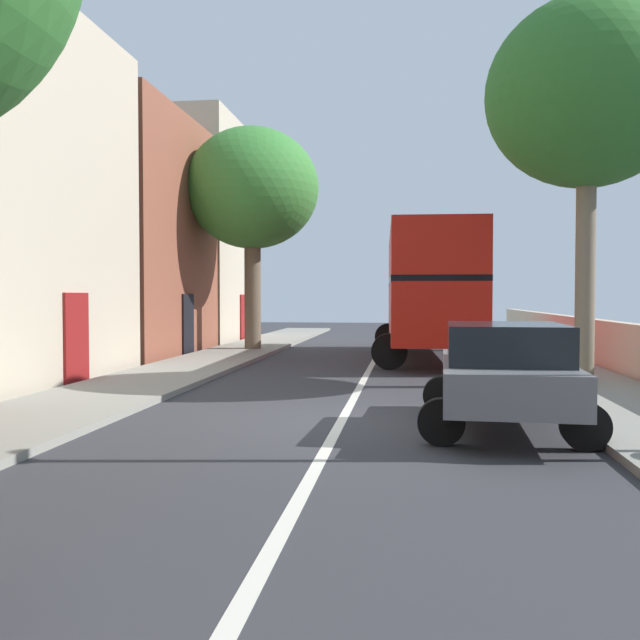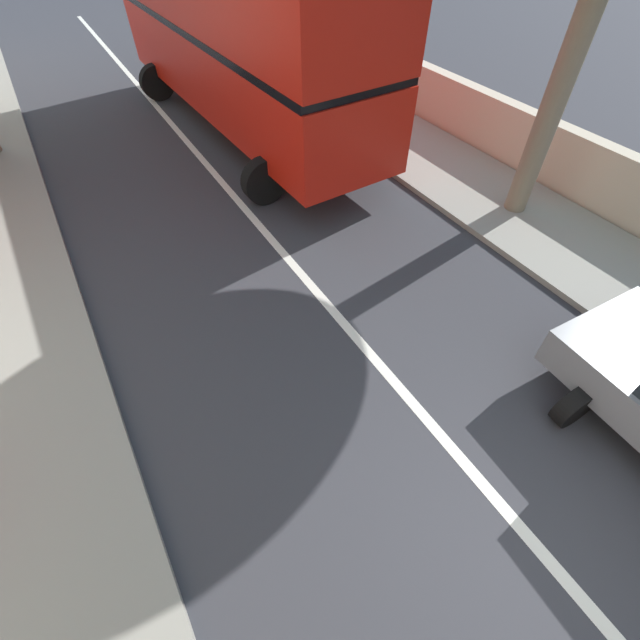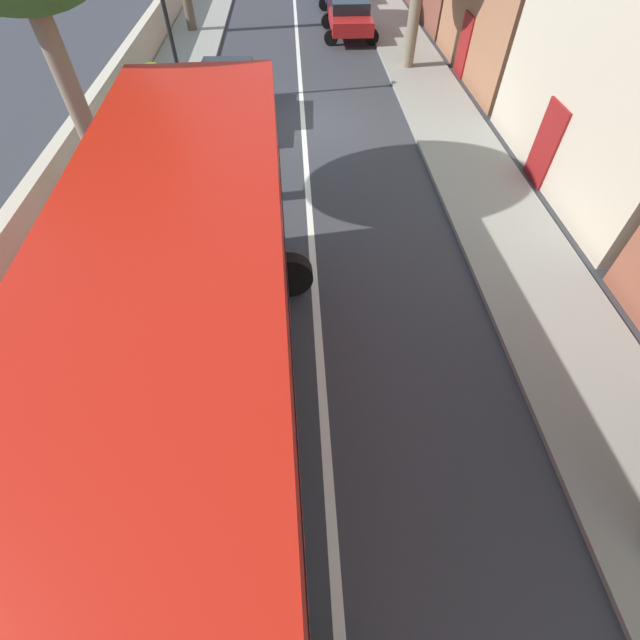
% 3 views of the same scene
% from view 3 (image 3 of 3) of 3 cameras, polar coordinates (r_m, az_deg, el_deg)
% --- Properties ---
extents(ground_plane, '(84.00, 84.00, 0.00)m').
position_cam_3_polar(ground_plane, '(16.26, -2.25, 24.68)').
color(ground_plane, '#333338').
extents(road_centre_line, '(0.16, 54.00, 0.01)m').
position_cam_3_polar(road_centre_line, '(16.26, -2.25, 24.69)').
color(road_centre_line, silver).
rests_on(road_centre_line, ground).
extents(sidewalk_left, '(2.60, 60.00, 0.12)m').
position_cam_3_polar(sidewalk_left, '(17.04, 16.13, 24.42)').
color(sidewalk_left, gray).
rests_on(sidewalk_left, ground).
extents(sidewalk_right, '(2.60, 60.00, 0.12)m').
position_cam_3_polar(sidewalk_right, '(16.88, -20.63, 23.07)').
color(sidewalk_right, gray).
rests_on(sidewalk_right, ground).
extents(boundary_wall_right, '(0.36, 54.00, 1.36)m').
position_cam_3_polar(boundary_wall_right, '(17.14, -26.62, 23.93)').
color(boundary_wall_right, beige).
rests_on(boundary_wall_right, ground).
extents(double_decker_bus, '(3.81, 10.34, 4.06)m').
position_cam_3_polar(double_decker_bus, '(5.54, -16.87, -5.82)').
color(double_decker_bus, red).
rests_on(double_decker_bus, ground).
extents(parked_car_grey_right_0, '(2.62, 4.22, 1.61)m').
position_cam_3_polar(parked_car_grey_right_0, '(16.33, -12.31, 27.36)').
color(parked_car_grey_right_0, slate).
rests_on(parked_car_grey_right_0, ground).
extents(parked_car_red_left_2, '(2.55, 4.05, 1.49)m').
position_cam_3_polar(parked_car_red_left_2, '(24.85, 3.92, 35.41)').
color(parked_car_red_left_2, '#AD1919').
rests_on(parked_car_red_left_2, ground).
extents(litter_bin_right, '(0.55, 0.55, 1.06)m').
position_cam_3_polar(litter_bin_right, '(18.75, -21.15, 27.49)').
color(litter_bin_right, black).
rests_on(litter_bin_right, sidewalk_right).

